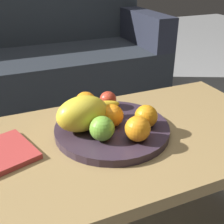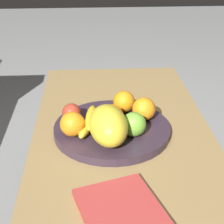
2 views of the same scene
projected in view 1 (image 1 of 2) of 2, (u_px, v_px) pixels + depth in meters
name	position (u px, v px, depth m)	size (l,w,h in m)	color
coffee_table	(110.00, 151.00, 0.93)	(1.17, 0.58, 0.43)	olive
couch	(34.00, 65.00, 1.95)	(1.70, 0.70, 0.90)	#24292F
fruit_bowl	(112.00, 129.00, 0.94)	(0.37, 0.37, 0.03)	#342633
melon_large_front	(82.00, 114.00, 0.89)	(0.17, 0.11, 0.11)	yellow
orange_front	(112.00, 116.00, 0.92)	(0.07, 0.07, 0.07)	orange
orange_left	(146.00, 116.00, 0.92)	(0.07, 0.07, 0.07)	orange
orange_right	(138.00, 129.00, 0.85)	(0.08, 0.08, 0.08)	orange
orange_back	(86.00, 103.00, 1.00)	(0.08, 0.08, 0.08)	orange
apple_front	(102.00, 128.00, 0.85)	(0.07, 0.07, 0.07)	#6EAD35
apple_left	(108.00, 100.00, 1.04)	(0.06, 0.06, 0.06)	#AD3422
banana_bunch	(99.00, 110.00, 0.98)	(0.17, 0.11, 0.06)	yellow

